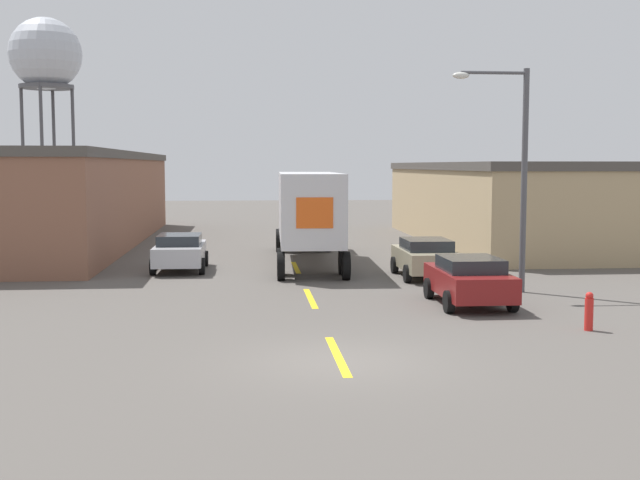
{
  "coord_description": "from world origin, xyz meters",
  "views": [
    {
      "loc": [
        -1.98,
        -16.99,
        4.26
      ],
      "look_at": [
        0.43,
        9.66,
        1.75
      ],
      "focal_mm": 45.0,
      "sensor_mm": 36.0,
      "label": 1
    }
  ],
  "objects_px": {
    "parked_car_right_near": "(469,279)",
    "fire_hydrant": "(589,311)",
    "parked_car_left_far": "(180,251)",
    "water_tower": "(46,56)",
    "semi_truck": "(307,209)",
    "parked_car_right_mid": "(426,257)",
    "street_lamp": "(515,162)"
  },
  "relations": [
    {
      "from": "semi_truck",
      "to": "parked_car_right_near",
      "type": "height_order",
      "value": "semi_truck"
    },
    {
      "from": "fire_hydrant",
      "to": "water_tower",
      "type": "bearing_deg",
      "value": 116.75
    },
    {
      "from": "fire_hydrant",
      "to": "parked_car_right_near",
      "type": "bearing_deg",
      "value": 117.05
    },
    {
      "from": "parked_car_right_near",
      "to": "street_lamp",
      "type": "bearing_deg",
      "value": 46.89
    },
    {
      "from": "parked_car_left_far",
      "to": "semi_truck",
      "type": "bearing_deg",
      "value": 22.08
    },
    {
      "from": "water_tower",
      "to": "semi_truck",
      "type": "bearing_deg",
      "value": -61.48
    },
    {
      "from": "water_tower",
      "to": "street_lamp",
      "type": "height_order",
      "value": "water_tower"
    },
    {
      "from": "parked_car_left_far",
      "to": "water_tower",
      "type": "distance_m",
      "value": 42.55
    },
    {
      "from": "parked_car_right_near",
      "to": "fire_hydrant",
      "type": "bearing_deg",
      "value": -62.95
    },
    {
      "from": "parked_car_right_mid",
      "to": "parked_car_left_far",
      "type": "relative_size",
      "value": 1.0
    },
    {
      "from": "street_lamp",
      "to": "water_tower",
      "type": "bearing_deg",
      "value": 119.98
    },
    {
      "from": "parked_car_right_near",
      "to": "water_tower",
      "type": "distance_m",
      "value": 54.06
    },
    {
      "from": "parked_car_left_far",
      "to": "water_tower",
      "type": "relative_size",
      "value": 0.25
    },
    {
      "from": "parked_car_left_far",
      "to": "fire_hydrant",
      "type": "bearing_deg",
      "value": -48.25
    },
    {
      "from": "water_tower",
      "to": "street_lamp",
      "type": "distance_m",
      "value": 52.36
    },
    {
      "from": "semi_truck",
      "to": "water_tower",
      "type": "distance_m",
      "value": 42.34
    },
    {
      "from": "semi_truck",
      "to": "parked_car_left_far",
      "type": "xyz_separation_m",
      "value": [
        -5.33,
        -2.16,
        -1.56
      ]
    },
    {
      "from": "parked_car_right_mid",
      "to": "parked_car_left_far",
      "type": "bearing_deg",
      "value": 163.23
    },
    {
      "from": "parked_car_left_far",
      "to": "water_tower",
      "type": "bearing_deg",
      "value": 110.44
    },
    {
      "from": "semi_truck",
      "to": "parked_car_right_mid",
      "type": "height_order",
      "value": "semi_truck"
    },
    {
      "from": "parked_car_right_mid",
      "to": "street_lamp",
      "type": "relative_size",
      "value": 0.56
    },
    {
      "from": "parked_car_right_mid",
      "to": "street_lamp",
      "type": "bearing_deg",
      "value": -60.39
    },
    {
      "from": "semi_truck",
      "to": "water_tower",
      "type": "relative_size",
      "value": 0.76
    },
    {
      "from": "parked_car_right_mid",
      "to": "water_tower",
      "type": "relative_size",
      "value": 0.25
    },
    {
      "from": "semi_truck",
      "to": "parked_car_right_mid",
      "type": "distance_m",
      "value": 6.67
    },
    {
      "from": "parked_car_right_mid",
      "to": "fire_hydrant",
      "type": "distance_m",
      "value": 10.24
    },
    {
      "from": "parked_car_right_near",
      "to": "fire_hydrant",
      "type": "distance_m",
      "value": 4.5
    },
    {
      "from": "semi_truck",
      "to": "parked_car_right_near",
      "type": "xyz_separation_m",
      "value": [
        4.12,
        -11.04,
        -1.56
      ]
    },
    {
      "from": "water_tower",
      "to": "fire_hydrant",
      "type": "bearing_deg",
      "value": -63.25
    },
    {
      "from": "parked_car_left_far",
      "to": "water_tower",
      "type": "height_order",
      "value": "water_tower"
    },
    {
      "from": "parked_car_right_mid",
      "to": "fire_hydrant",
      "type": "xyz_separation_m",
      "value": [
        2.04,
        -10.03,
        -0.29
      ]
    },
    {
      "from": "semi_truck",
      "to": "parked_car_left_far",
      "type": "relative_size",
      "value": 3.06
    }
  ]
}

